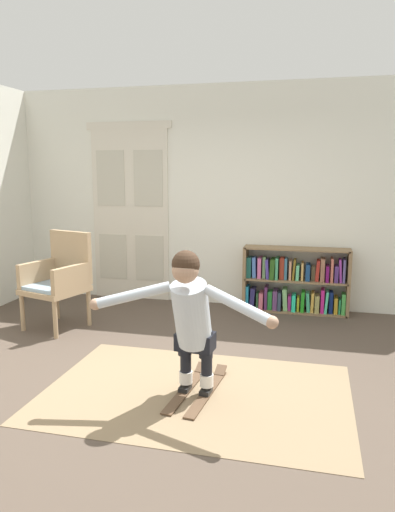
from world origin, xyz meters
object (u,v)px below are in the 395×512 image
wicker_chair (59,278)px  skis_pair (197,389)px  person_skier (191,313)px  bookshelf (294,284)px

wicker_chair → skis_pair: (1.95, -1.26, -0.56)m
skis_pair → person_skier: bearing=-95.2°
person_skier → skis_pair: bearing=84.8°
wicker_chair → person_skier: (1.93, -1.42, 0.14)m
wicker_chair → person_skier: 2.40m
person_skier → wicker_chair: bearing=143.8°
bookshelf → skis_pair: bookshelf is taller
wicker_chair → skis_pair: size_ratio=1.20×
bookshelf → wicker_chair: (-2.61, -1.25, 0.21)m
wicker_chair → person_skier: size_ratio=0.76×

